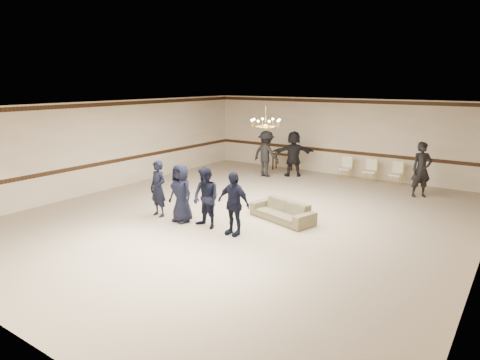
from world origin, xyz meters
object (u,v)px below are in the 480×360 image
object	(u,v)px
adult_right	(421,170)
banquet_chair_right	(396,174)
adult_mid	(293,154)
boy_a	(158,189)
banquet_chair_mid	(370,171)
console_table	(282,162)
adult_left	(266,154)
banquet_chair_left	(345,168)
boy_d	(233,203)
boy_c	(206,198)
boy_b	(181,193)
chandelier	(266,116)
settee	(282,211)

from	to	relation	value
adult_right	banquet_chair_right	xyz separation A→B (m)	(-1.08, 1.02, -0.48)
adult_mid	banquet_chair_right	distance (m)	4.10
boy_a	banquet_chair_mid	size ratio (longest dim) A/B	1.78
console_table	adult_left	bearing A→B (deg)	-88.14
banquet_chair_left	boy_d	bearing A→B (deg)	-94.43
boy_d	adult_right	size ratio (longest dim) A/B	0.87
boy_d	adult_left	distance (m)	6.96
boy_d	boy_c	bearing A→B (deg)	-178.09
boy_b	adult_mid	world-z (taller)	adult_mid
adult_left	console_table	world-z (taller)	adult_left
banquet_chair_mid	banquet_chair_right	world-z (taller)	same
adult_right	banquet_chair_mid	xyz separation A→B (m)	(-2.08, 1.02, -0.48)
adult_mid	boy_b	bearing A→B (deg)	55.08
chandelier	banquet_chair_mid	size ratio (longest dim) A/B	1.01
adult_left	console_table	bearing A→B (deg)	-79.99
boy_b	console_table	xyz separation A→B (m)	(-1.16, 7.86, -0.46)
boy_a	adult_right	world-z (taller)	adult_right
adult_mid	console_table	world-z (taller)	adult_mid
boy_c	banquet_chair_left	size ratio (longest dim) A/B	1.78
boy_b	banquet_chair_mid	world-z (taller)	boy_b
boy_a	settee	size ratio (longest dim) A/B	0.84
settee	adult_left	size ratio (longest dim) A/B	1.04
boy_b	banquet_chair_mid	xyz separation A→B (m)	(2.84, 7.66, -0.36)
banquet_chair_right	console_table	world-z (taller)	banquet_chair_right
console_table	boy_d	bearing A→B (deg)	-70.36
banquet_chair_mid	adult_left	bearing A→B (deg)	-164.81
boy_a	adult_left	bearing A→B (deg)	97.98
chandelier	boy_d	size ratio (longest dim) A/B	0.57
adult_left	banquet_chair_left	distance (m)	3.25
adult_left	adult_right	bearing A→B (deg)	-169.96
boy_a	banquet_chair_left	xyz separation A→B (m)	(2.74, 7.66, -0.36)
boy_a	console_table	size ratio (longest dim) A/B	1.88
console_table	banquet_chair_right	bearing A→B (deg)	-3.27
chandelier	boy_c	distance (m)	3.19
chandelier	console_table	size ratio (longest dim) A/B	1.06
banquet_chair_mid	banquet_chair_right	bearing A→B (deg)	-3.41
chandelier	boy_c	bearing A→B (deg)	-98.56
boy_a	boy_b	world-z (taller)	same
adult_mid	banquet_chair_left	distance (m)	2.17
boy_d	banquet_chair_left	world-z (taller)	boy_d
boy_d	banquet_chair_mid	xyz separation A→B (m)	(1.04, 7.66, -0.36)
boy_b	banquet_chair_left	world-z (taller)	boy_b
banquet_chair_left	banquet_chair_mid	world-z (taller)	same
settee	banquet_chair_left	size ratio (longest dim) A/B	2.12
chandelier	boy_d	distance (m)	3.21
boy_b	banquet_chair_left	bearing A→B (deg)	82.54
boy_b	boy_a	bearing A→B (deg)	-173.92
boy_a	settee	bearing A→B (deg)	34.47
chandelier	adult_right	distance (m)	5.90
adult_left	banquet_chair_right	xyz separation A→B (m)	(4.92, 1.32, -0.48)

